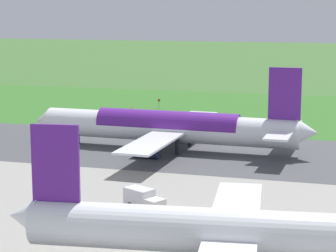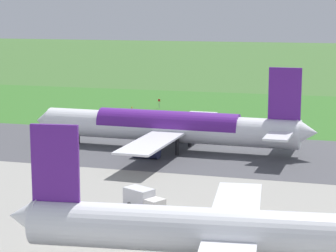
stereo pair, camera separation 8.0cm
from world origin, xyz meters
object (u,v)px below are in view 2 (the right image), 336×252
at_px(airliner_main, 170,127).
at_px(service_truck_baggage, 143,198).
at_px(no_stopping_sign, 159,103).
at_px(airliner_parked_mid, 237,231).
at_px(traffic_cone_orange, 132,107).

relative_size(airliner_main, service_truck_baggage, 8.74).
xyz_separation_m(airliner_main, no_stopping_sign, (16.94, -48.48, -2.87)).
relative_size(airliner_parked_mid, no_stopping_sign, 19.45).
bearing_deg(airliner_parked_mid, no_stopping_sign, -68.84).
height_order(airliner_main, traffic_cone_orange, airliner_main).
bearing_deg(airliner_parked_mid, airliner_main, -67.12).
xyz_separation_m(airliner_parked_mid, traffic_cone_orange, (45.90, -98.95, -3.59)).
bearing_deg(service_truck_baggage, no_stopping_sign, -74.35).
distance_m(airliner_parked_mid, service_truck_baggage, 22.51).
height_order(airliner_main, service_truck_baggage, airliner_main).
bearing_deg(airliner_main, traffic_cone_orange, -62.95).
xyz_separation_m(airliner_main, traffic_cone_orange, (23.91, -46.83, -4.08)).
relative_size(service_truck_baggage, no_stopping_sign, 2.48).
xyz_separation_m(no_stopping_sign, traffic_cone_orange, (6.97, 1.65, -1.21)).
relative_size(service_truck_baggage, traffic_cone_orange, 11.24).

